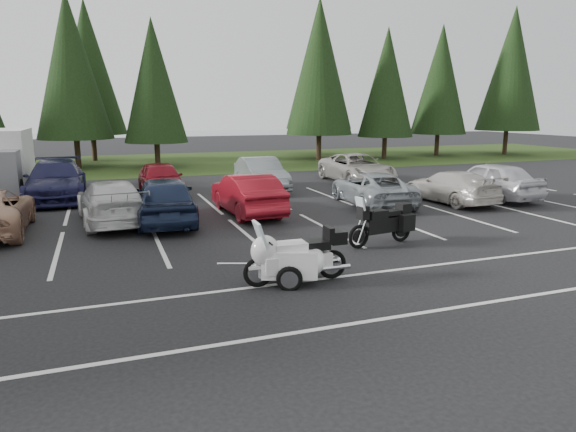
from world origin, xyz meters
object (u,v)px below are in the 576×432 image
Objects in this scene: car_far_1 at (56,180)px; car_far_3 at (261,174)px; car_near_4 at (165,199)px; car_near_7 at (451,187)px; car_near_6 at (372,188)px; car_near_3 at (112,202)px; car_near_5 at (247,194)px; touring_motorcycle at (296,251)px; car_far_2 at (161,179)px; adventure_motorcycle at (381,220)px; cargo_trailer at (289,265)px; car_near_8 at (489,180)px; car_far_4 at (357,168)px.

car_far_3 is at bearing -3.01° from car_far_1.
car_near_4 reaches higher than car_near_7.
car_near_6 is at bearing -14.76° from car_near_7.
car_near_7 is at bearing 172.10° from car_near_3.
touring_motorcycle is at bearing 79.66° from car_near_5.
car_near_5 is 5.77m from car_far_3.
car_near_6 is at bearing 178.07° from car_near_5.
car_far_2 is at bearing -117.68° from car_near_3.
car_near_4 is at bearing 128.15° from adventure_motorcycle.
car_far_1 is at bearing 132.72° from cargo_trailer.
touring_motorcycle is 4.11m from adventure_motorcycle.
car_far_2 is 13.34m from cargo_trailer.
touring_motorcycle is at bearing -67.22° from car_far_1.
car_near_4 reaches higher than cargo_trailer.
adventure_motorcycle is (0.19, -10.95, -0.03)m from car_far_3.
car_near_6 is 3.41m from car_near_7.
cargo_trailer is at bearing 26.49° from car_near_8.
car_near_5 is at bearing -166.12° from car_near_4.
car_near_4 is 1.10× the size of car_far_2.
car_near_4 is 1.99× the size of adventure_motorcycle.
car_far_1 reaches higher than car_far_3.
touring_motorcycle is at bearing -85.40° from car_far_2.
cargo_trailer is (-8.93, -13.88, -0.34)m from car_far_4.
adventure_motorcycle is at bearing 110.35° from car_near_5.
car_near_6 is at bearing -111.49° from car_far_4.
car_far_2 is 4.70m from car_far_3.
car_far_3 reaches higher than car_far_2.
touring_motorcycle is (1.99, -7.29, -0.08)m from car_near_4.
car_near_4 is 0.84× the size of car_far_1.
car_near_4 is at bearing -96.78° from car_far_2.
touring_motorcycle is 1.51× the size of cargo_trailer.
car_far_4 is (2.45, 6.01, 0.09)m from car_near_6.
car_near_7 is 16.74m from car_far_1.
car_far_3 is at bearing -128.24° from car_near_4.
car_far_4 is at bearing 77.30° from cargo_trailer.
car_far_3 is 2.63× the size of cargo_trailer.
car_near_8 reaches higher than car_near_6.
car_far_4 is (5.53, 0.74, -0.02)m from car_far_3.
adventure_motorcycle reaches higher than car_near_7.
touring_motorcycle is (-9.68, -7.27, 0.08)m from car_near_7.
car_far_4 is 12.85m from adventure_motorcycle.
car_far_4 reaches higher than car_near_3.
car_far_1 is 4.37m from car_far_2.
car_far_1 is at bearing 120.16° from adventure_motorcycle.
car_near_3 is 1.10× the size of car_near_7.
car_far_2 is 0.81× the size of car_far_4.
adventure_motorcycle is (2.39, -5.62, -0.01)m from car_near_5.
car_near_8 is (13.85, 0.20, -0.02)m from car_near_4.
car_far_1 is 2.13× the size of touring_motorcycle.
adventure_motorcycle is at bearing 34.04° from touring_motorcycle.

